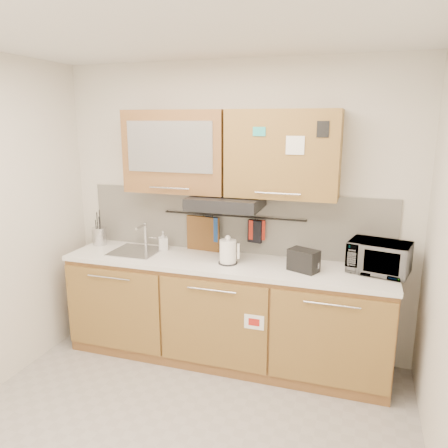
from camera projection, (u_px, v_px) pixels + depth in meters
The scene contains 18 objects.
ceiling at pixel (153, 19), 2.24m from camera, with size 3.20×3.20×0.00m, color white.
wall_back at pixel (234, 211), 3.93m from camera, with size 3.20×3.20×0.00m, color silver.
base_cabinet at pixel (224, 316), 3.86m from camera, with size 2.80×0.64×0.88m.
countertop at pixel (224, 263), 3.74m from camera, with size 2.82×0.62×0.04m, color white.
backsplash at pixel (234, 222), 3.95m from camera, with size 2.80×0.02×0.56m, color silver.
upper_cabinets at pixel (228, 153), 3.65m from camera, with size 1.82×0.37×0.70m.
range_hood at pixel (226, 202), 3.67m from camera, with size 0.60×0.46×0.10m, color black.
sink at pixel (136, 251), 4.00m from camera, with size 0.42×0.40×0.26m.
utensil_rail at pixel (233, 216), 3.90m from camera, with size 0.02×0.02×1.30m, color black.
utensil_crock at pixel (100, 236), 4.21m from camera, with size 0.14×0.14×0.34m.
kettle at pixel (228, 252), 3.65m from camera, with size 0.18×0.16×0.25m.
toaster at pixel (304, 260), 3.47m from camera, with size 0.27×0.22×0.18m.
microwave at pixel (379, 257), 3.42m from camera, with size 0.45×0.31×0.25m, color #999999.
soap_bottle at pixel (163, 241), 4.04m from camera, with size 0.08×0.08×0.17m, color #999999.
cutting_board at pixel (203, 238), 4.02m from camera, with size 0.32×0.02×0.40m, color brown.
oven_mitt at pixel (212, 229), 3.97m from camera, with size 0.13×0.03×0.22m, color navy.
dark_pouch at pixel (255, 231), 3.85m from camera, with size 0.13×0.04×0.20m, color black.
pot_holder at pixel (257, 230), 3.84m from camera, with size 0.14×0.02×0.18m, color red.
Camera 1 is at (1.08, -2.20, 2.09)m, focal length 35.00 mm.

